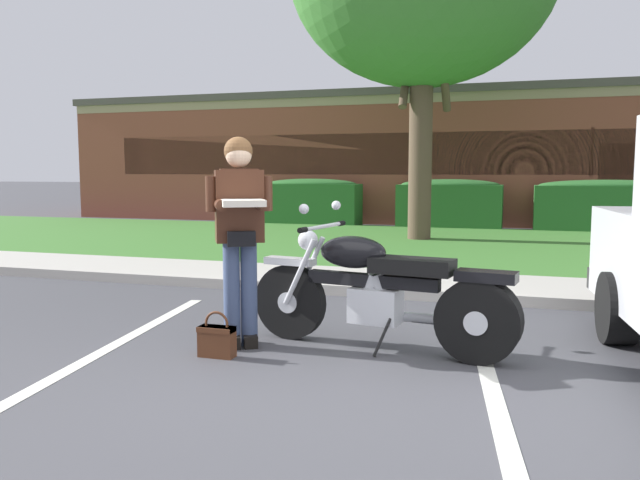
% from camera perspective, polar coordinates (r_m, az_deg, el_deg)
% --- Properties ---
extents(ground_plane, '(140.00, 140.00, 0.00)m').
position_cam_1_polar(ground_plane, '(4.35, -2.43, -13.01)').
color(ground_plane, '#424247').
extents(curb_strip, '(60.00, 0.20, 0.12)m').
position_cam_1_polar(curb_strip, '(7.33, 6.22, -4.66)').
color(curb_strip, '#B7B2A8').
rests_on(curb_strip, ground).
extents(concrete_walk, '(60.00, 1.50, 0.08)m').
position_cam_1_polar(concrete_walk, '(8.16, 7.41, -3.72)').
color(concrete_walk, '#B7B2A8').
rests_on(concrete_walk, ground).
extents(grass_lawn, '(60.00, 7.18, 0.06)m').
position_cam_1_polar(grass_lawn, '(12.41, 10.99, -0.45)').
color(grass_lawn, '#3D752D').
rests_on(grass_lawn, ground).
extents(stall_stripe_0, '(0.71, 4.38, 0.01)m').
position_cam_1_polar(stall_stripe_0, '(5.32, -19.54, -9.74)').
color(stall_stripe_0, silver).
rests_on(stall_stripe_0, ground).
extents(stall_stripe_1, '(0.71, 4.38, 0.01)m').
position_cam_1_polar(stall_stripe_1, '(4.31, 15.27, -13.39)').
color(stall_stripe_1, silver).
rests_on(stall_stripe_1, ground).
extents(motorcycle, '(2.24, 0.82, 1.18)m').
position_cam_1_polar(motorcycle, '(5.10, 6.15, -4.60)').
color(motorcycle, black).
rests_on(motorcycle, ground).
extents(rider_person, '(0.60, 0.67, 1.70)m').
position_cam_1_polar(rider_person, '(5.18, -7.17, 1.43)').
color(rider_person, black).
rests_on(rider_person, ground).
extents(handbag, '(0.28, 0.13, 0.36)m').
position_cam_1_polar(handbag, '(5.05, -9.19, -8.66)').
color(handbag, '#562D19').
rests_on(handbag, ground).
extents(hedge_left, '(2.61, 0.90, 1.24)m').
position_cam_1_polar(hedge_left, '(17.07, -0.80, 3.52)').
color(hedge_left, '#286028').
rests_on(hedge_left, ground).
extents(hedge_center_left, '(2.56, 0.90, 1.24)m').
position_cam_1_polar(hedge_center_left, '(16.29, 11.47, 3.27)').
color(hedge_center_left, '#286028').
rests_on(hedge_center_left, ground).
extents(hedge_center_right, '(3.28, 0.90, 1.24)m').
position_cam_1_polar(hedge_center_right, '(16.30, 24.31, 2.85)').
color(hedge_center_right, '#286028').
rests_on(hedge_center_right, ground).
extents(brick_building, '(22.34, 10.48, 3.65)m').
position_cam_1_polar(brick_building, '(22.15, 12.01, 7.02)').
color(brick_building, brown).
rests_on(brick_building, ground).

